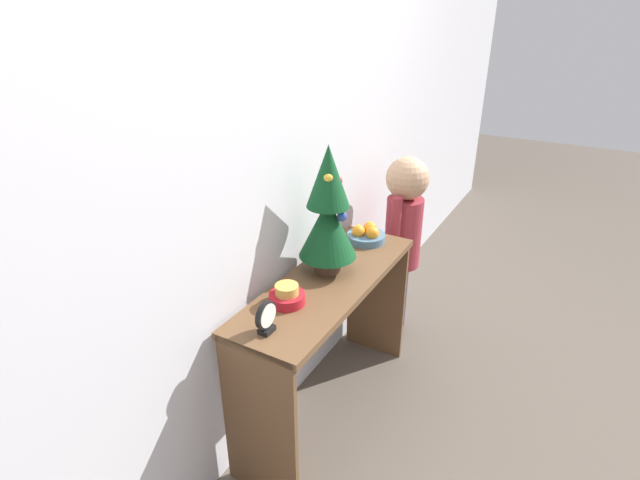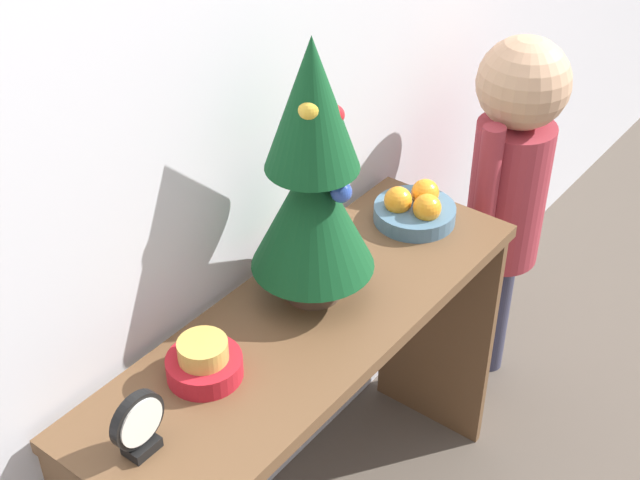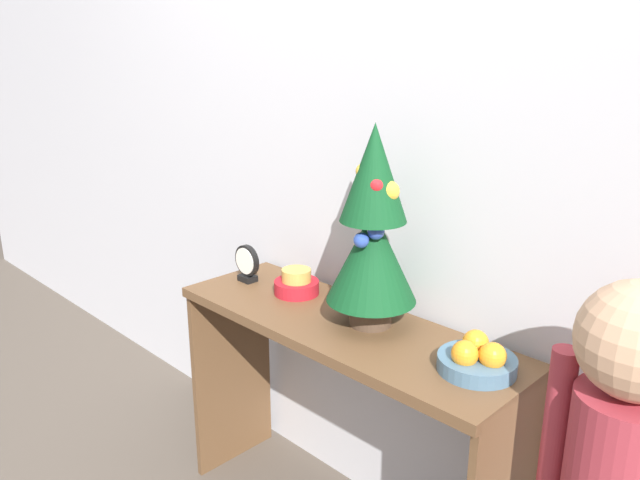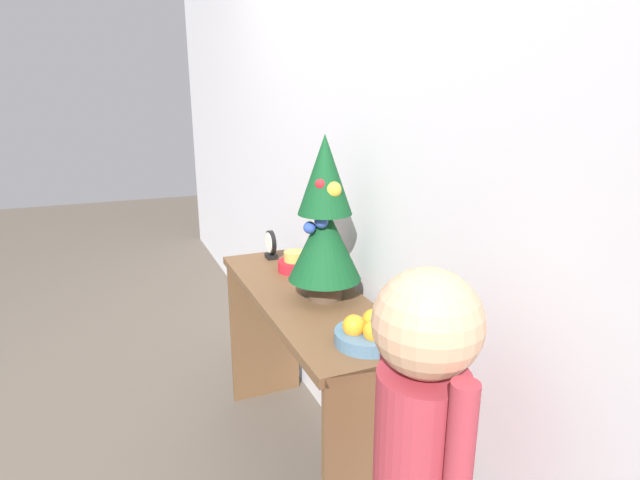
{
  "view_description": "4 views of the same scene",
  "coord_description": "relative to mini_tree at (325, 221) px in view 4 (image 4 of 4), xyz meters",
  "views": [
    {
      "loc": [
        -1.61,
        -0.7,
        1.77
      ],
      "look_at": [
        -0.06,
        0.19,
        0.92
      ],
      "focal_mm": 28.0,
      "sensor_mm": 36.0,
      "label": 1
    },
    {
      "loc": [
        -1.06,
        -0.66,
        1.86
      ],
      "look_at": [
        -0.02,
        0.14,
        0.93
      ],
      "focal_mm": 50.0,
      "sensor_mm": 36.0,
      "label": 2
    },
    {
      "loc": [
        1.1,
        -1.0,
        1.46
      ],
      "look_at": [
        -0.05,
        0.14,
        0.95
      ],
      "focal_mm": 35.0,
      "sensor_mm": 36.0,
      "label": 3
    },
    {
      "loc": [
        1.54,
        -0.42,
        1.37
      ],
      "look_at": [
        0.05,
        0.21,
        0.92
      ],
      "focal_mm": 28.0,
      "sensor_mm": 36.0,
      "label": 4
    }
  ],
  "objects": [
    {
      "name": "mini_tree",
      "position": [
        0.0,
        0.0,
        0.0
      ],
      "size": [
        0.25,
        0.25,
        0.56
      ],
      "color": "#4C3828",
      "rests_on": "console_table"
    },
    {
      "name": "console_table",
      "position": [
        -0.07,
        -0.04,
        -0.44
      ],
      "size": [
        1.08,
        0.36,
        0.72
      ],
      "color": "brown",
      "rests_on": "ground_plane"
    },
    {
      "name": "fruit_bowl",
      "position": [
        0.35,
        -0.02,
        -0.24
      ],
      "size": [
        0.19,
        0.19,
        0.09
      ],
      "color": "#476B84",
      "rests_on": "console_table"
    },
    {
      "name": "singing_bowl",
      "position": [
        -0.31,
        0.01,
        -0.24
      ],
      "size": [
        0.14,
        0.14,
        0.08
      ],
      "color": "#AD1923",
      "rests_on": "console_table"
    },
    {
      "name": "child_figure",
      "position": [
        0.71,
        -0.08,
        -0.3
      ],
      "size": [
        0.31,
        0.23,
        1.06
      ],
      "color": "#38384C",
      "rests_on": "ground_plane"
    },
    {
      "name": "ground_plane",
      "position": [
        -0.07,
        -0.22,
        -0.99
      ],
      "size": [
        12.0,
        12.0,
        0.0
      ],
      "primitive_type": "plane",
      "color": "brown"
    },
    {
      "name": "back_wall",
      "position": [
        -0.07,
        0.18,
        0.26
      ],
      "size": [
        7.0,
        0.05,
        2.5
      ],
      "primitive_type": "cube",
      "color": "silver",
      "rests_on": "ground_plane"
    },
    {
      "name": "desk_clock",
      "position": [
        -0.51,
        -0.03,
        -0.21
      ],
      "size": [
        0.1,
        0.04,
        0.12
      ],
      "color": "black",
      "rests_on": "console_table"
    }
  ]
}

